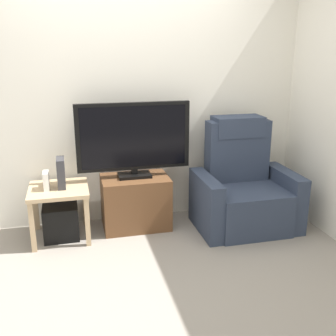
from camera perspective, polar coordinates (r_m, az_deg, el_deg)
ground_plane at (r=3.44m, az=-3.37°, el=-14.04°), size 6.40×6.40×0.00m
wall_back at (r=4.09m, az=-6.66°, el=10.25°), size 6.40×0.06×2.60m
tv_stand at (r=4.08m, az=-4.59°, el=-4.77°), size 0.66×0.45×0.52m
television at (r=3.91m, az=-4.86°, el=4.18°), size 1.10×0.20×0.73m
recliner_armchair at (r=4.15m, az=10.56°, el=-3.03°), size 0.98×0.78×1.08m
side_table at (r=3.92m, az=-15.09°, el=-3.82°), size 0.54×0.54×0.50m
subwoofer_box at (r=4.01m, az=-14.81°, el=-7.25°), size 0.32×0.32×0.32m
book_upright at (r=3.85m, az=-16.76°, el=-1.72°), size 0.05×0.14×0.17m
game_console at (r=3.86m, az=-14.81°, el=-0.67°), size 0.07×0.20×0.28m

